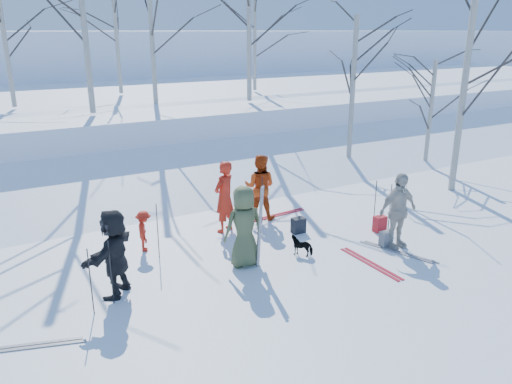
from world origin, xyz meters
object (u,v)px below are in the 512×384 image
skier_redor_behind (260,187)px  skier_grey_west (114,253)px  skier_red_north (224,197)px  backpack_red (380,224)px  dog (302,245)px  skier_cream_east (398,211)px  backpack_dark (298,225)px  skier_olive_center (244,227)px  backpack_grey (386,239)px  skier_red_seated (144,231)px

skier_redor_behind → skier_grey_west: skier_redor_behind is taller
skier_red_north → backpack_red: (3.55, -2.02, -0.74)m
dog → backpack_red: bearing=141.3°
skier_redor_behind → skier_grey_west: 5.16m
skier_cream_east → backpack_dark: 2.58m
skier_olive_center → backpack_dark: size_ratio=4.64×
dog → skier_olive_center: bearing=-50.2°
backpack_grey → skier_olive_center: bearing=167.4°
skier_red_seated → dog: bearing=-108.0°
skier_red_seated → backpack_grey: skier_red_seated is taller
skier_grey_west → backpack_dark: size_ratio=4.50×
skier_red_north → skier_cream_east: 4.35m
skier_olive_center → backpack_red: 4.10m
skier_red_seated → skier_grey_west: size_ratio=0.56×
skier_red_seated → skier_red_north: bearing=-70.8°
skier_red_north → skier_cream_east: (3.19, -2.96, -0.01)m
skier_redor_behind → backpack_grey: 3.72m
skier_olive_center → skier_grey_west: bearing=1.5°
backpack_red → skier_red_north: bearing=150.4°
skier_olive_center → skier_cream_east: (3.68, -0.93, 0.01)m
skier_red_north → dog: (0.95, -2.21, -0.72)m
skier_red_seated → backpack_red: (5.76, -1.84, -0.29)m
skier_red_seated → dog: 3.78m
backpack_grey → dog: bearing=163.7°
backpack_dark → dog: bearing=-120.2°
skier_olive_center → skier_red_seated: (-1.72, 1.85, -0.43)m
skier_red_seated → backpack_red: bearing=-93.0°
skier_olive_center → backpack_grey: bearing=170.8°
backpack_red → skier_cream_east: bearing=-110.8°
skier_redor_behind → skier_red_seated: (-3.50, -0.57, -0.42)m
backpack_dark → backpack_grey: bearing=-51.9°
skier_olive_center → dog: 1.61m
skier_red_north → skier_red_seated: skier_red_north is taller
skier_cream_east → backpack_red: bearing=69.7°
backpack_red → skier_redor_behind: bearing=133.2°
skier_redor_behind → skier_grey_west: size_ratio=1.02×
skier_redor_behind → skier_red_north: bearing=57.7°
skier_grey_west → backpack_red: bearing=131.1°
skier_red_seated → skier_grey_west: skier_grey_west is taller
skier_cream_east → backpack_red: 1.24m
skier_cream_east → skier_grey_west: (-6.52, 1.03, -0.04)m
skier_grey_west → skier_red_seated: bearing=-170.4°
skier_grey_west → backpack_red: (6.87, -0.09, -0.69)m
skier_red_seated → backpack_grey: (5.24, -2.64, -0.31)m
skier_olive_center → backpack_dark: (2.13, 0.99, -0.73)m
skier_red_seated → backpack_grey: 5.87m
skier_red_north → skier_red_seated: (-2.21, -0.17, -0.45)m
skier_cream_east → backpack_grey: bearing=140.0°
dog → backpack_grey: size_ratio=1.45×
backpack_grey → skier_cream_east: bearing=-40.6°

